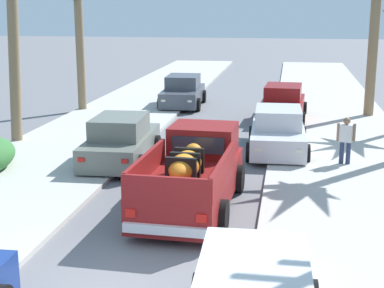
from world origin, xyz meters
name	(u,v)px	position (x,y,z in m)	size (l,w,h in m)	color
sidewalk_left	(91,135)	(-4.67, 12.00, 0.06)	(4.92, 60.00, 0.12)	beige
sidewalk_right	(340,144)	(4.67, 12.00, 0.06)	(4.92, 60.00, 0.12)	beige
curb_left	(118,136)	(-3.60, 12.00, 0.05)	(0.16, 60.00, 0.10)	silver
curb_right	(310,144)	(3.60, 12.00, 0.05)	(0.16, 60.00, 0.10)	silver
pickup_truck	(193,175)	(0.50, 4.83, 0.81)	(2.36, 5.28, 1.80)	maroon
car_left_near	(283,104)	(2.53, 16.52, 0.71)	(2.18, 4.33, 1.54)	maroon
car_right_near	(121,141)	(-2.43, 8.46, 0.71)	(2.16, 4.32, 1.54)	slate
car_left_mid	(183,92)	(-2.42, 19.33, 0.71)	(2.16, 4.32, 1.54)	#474C56
car_left_far	(278,132)	(2.46, 10.66, 0.71)	(2.13, 4.30, 1.54)	silver
pedestrian	(346,139)	(4.57, 9.13, 0.91)	(0.57, 0.35, 1.59)	navy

